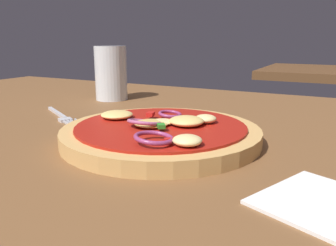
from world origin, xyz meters
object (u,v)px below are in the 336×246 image
(napkin, at_px, (332,206))
(pizza, at_px, (161,133))
(fork, at_px, (62,116))
(beer_glass, at_px, (111,76))

(napkin, bearing_deg, pizza, 154.91)
(fork, bearing_deg, beer_glass, 100.15)
(napkin, bearing_deg, beer_glass, 144.47)
(beer_glass, bearing_deg, fork, -79.85)
(pizza, height_order, beer_glass, beer_glass)
(pizza, bearing_deg, fork, 168.74)
(pizza, relative_size, beer_glass, 2.25)
(beer_glass, bearing_deg, napkin, -35.53)
(fork, height_order, napkin, fork)
(pizza, xyz_separation_m, fork, (-0.21, 0.04, -0.01))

